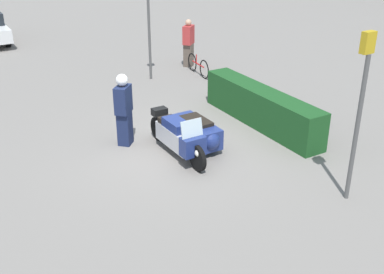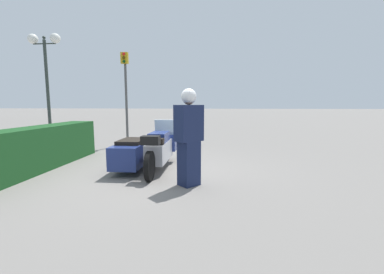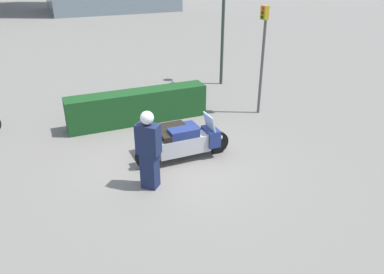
% 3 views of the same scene
% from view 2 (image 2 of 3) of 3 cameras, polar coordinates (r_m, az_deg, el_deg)
% --- Properties ---
extents(ground_plane, '(160.00, 160.00, 0.00)m').
position_cam_2_polar(ground_plane, '(6.00, -8.75, -7.70)').
color(ground_plane, slate).
extents(police_motorcycle, '(2.53, 1.21, 1.14)m').
position_cam_2_polar(police_motorcycle, '(6.27, -10.24, -2.83)').
color(police_motorcycle, black).
rests_on(police_motorcycle, ground).
extents(officer_rider, '(0.57, 0.56, 1.83)m').
position_cam_2_polar(officer_rider, '(4.82, -0.71, 0.44)').
color(officer_rider, '#192347').
rests_on(officer_rider, ground).
extents(hedge_bush_curbside, '(4.35, 0.68, 1.02)m').
position_cam_2_polar(hedge_bush_curbside, '(7.02, -31.31, -2.26)').
color(hedge_bush_curbside, '#19471E').
rests_on(hedge_bush_curbside, ground).
extents(twin_lamp_post, '(0.38, 1.30, 4.25)m').
position_cam_2_polar(twin_lamp_post, '(11.93, -29.81, 15.14)').
color(twin_lamp_post, '#2D3833').
rests_on(twin_lamp_post, ground).
extents(traffic_light_near, '(0.23, 0.26, 3.41)m').
position_cam_2_polar(traffic_light_near, '(10.00, -14.54, 11.10)').
color(traffic_light_near, '#4C4C4C').
rests_on(traffic_light_near, ground).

